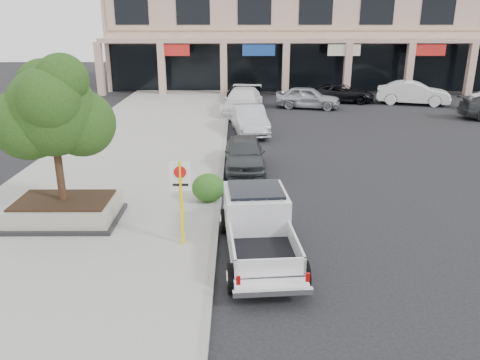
# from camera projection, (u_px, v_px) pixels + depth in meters

# --- Properties ---
(ground) EXTENTS (120.00, 120.00, 0.00)m
(ground) POSITION_uv_depth(u_px,v_px,m) (271.00, 245.00, 12.78)
(ground) COLOR black
(ground) RESTS_ON ground
(sidewalk) EXTENTS (8.00, 52.00, 0.15)m
(sidewalk) POSITION_uv_depth(u_px,v_px,m) (121.00, 174.00, 18.41)
(sidewalk) COLOR gray
(sidewalk) RESTS_ON ground
(curb) EXTENTS (0.20, 52.00, 0.15)m
(curb) POSITION_uv_depth(u_px,v_px,m) (221.00, 174.00, 18.43)
(curb) COLOR gray
(curb) RESTS_ON ground
(strip_mall) EXTENTS (40.55, 12.43, 9.50)m
(strip_mall) POSITION_uv_depth(u_px,v_px,m) (333.00, 33.00, 43.40)
(strip_mall) COLOR tan
(strip_mall) RESTS_ON ground
(planter) EXTENTS (3.20, 2.20, 0.68)m
(planter) POSITION_uv_depth(u_px,v_px,m) (65.00, 210.00, 13.87)
(planter) COLOR black
(planter) RESTS_ON sidewalk
(planter_tree) EXTENTS (2.90, 2.55, 4.00)m
(planter_tree) POSITION_uv_depth(u_px,v_px,m) (59.00, 111.00, 13.06)
(planter_tree) COLOR black
(planter_tree) RESTS_ON planter
(no_parking_sign) EXTENTS (0.55, 0.09, 2.30)m
(no_parking_sign) POSITION_uv_depth(u_px,v_px,m) (181.00, 192.00, 12.04)
(no_parking_sign) COLOR yellow
(no_parking_sign) RESTS_ON sidewalk
(hedge) EXTENTS (1.10, 0.99, 0.93)m
(hedge) POSITION_uv_depth(u_px,v_px,m) (209.00, 188.00, 15.33)
(hedge) COLOR #1F4814
(hedge) RESTS_ON sidewalk
(pickup_truck) EXTENTS (2.21, 5.07, 1.55)m
(pickup_truck) POSITION_uv_depth(u_px,v_px,m) (259.00, 229.00, 11.93)
(pickup_truck) COLOR silver
(pickup_truck) RESTS_ON ground
(curb_car_a) EXTENTS (1.67, 4.00, 1.35)m
(curb_car_a) POSITION_uv_depth(u_px,v_px,m) (244.00, 153.00, 19.07)
(curb_car_a) COLOR #333638
(curb_car_a) RESTS_ON ground
(curb_car_b) EXTENTS (2.13, 4.69, 1.49)m
(curb_car_b) POSITION_uv_depth(u_px,v_px,m) (249.00, 119.00, 25.27)
(curb_car_b) COLOR #ADB0B6
(curb_car_b) RESTS_ON ground
(curb_car_c) EXTENTS (3.05, 5.96, 1.66)m
(curb_car_c) POSITION_uv_depth(u_px,v_px,m) (243.00, 101.00, 30.40)
(curb_car_c) COLOR white
(curb_car_c) RESTS_ON ground
(curb_car_d) EXTENTS (2.77, 5.23, 1.40)m
(curb_car_d) POSITION_uv_depth(u_px,v_px,m) (244.00, 91.00, 35.60)
(curb_car_d) COLOR black
(curb_car_d) RESTS_ON ground
(lot_car_a) EXTENTS (4.76, 2.86, 1.52)m
(lot_car_a) POSITION_uv_depth(u_px,v_px,m) (308.00, 97.00, 32.46)
(lot_car_a) COLOR #A5A7AD
(lot_car_a) RESTS_ON ground
(lot_car_b) EXTENTS (5.35, 3.19, 1.67)m
(lot_car_b) POSITION_uv_depth(u_px,v_px,m) (413.00, 93.00, 33.95)
(lot_car_b) COLOR silver
(lot_car_b) RESTS_ON ground
(lot_car_d) EXTENTS (5.16, 3.16, 1.34)m
(lot_car_d) POSITION_uv_depth(u_px,v_px,m) (342.00, 93.00, 34.96)
(lot_car_d) COLOR black
(lot_car_d) RESTS_ON ground
(lot_car_e) EXTENTS (4.65, 3.30, 1.47)m
(lot_car_e) POSITION_uv_depth(u_px,v_px,m) (409.00, 90.00, 35.98)
(lot_car_e) COLOR #969A9D
(lot_car_e) RESTS_ON ground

